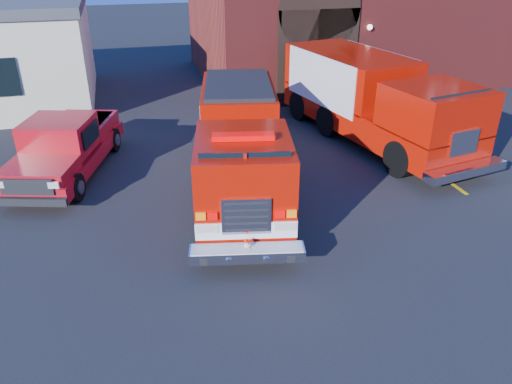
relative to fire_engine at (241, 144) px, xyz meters
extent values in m
plane|color=black|center=(-0.33, -1.70, -1.36)|extent=(100.00, 100.00, 0.00)
cube|color=#DFB00B|center=(6.17, -0.70, -1.35)|extent=(0.12, 3.00, 0.01)
cube|color=#DFB00B|center=(6.17, 2.30, -1.35)|extent=(0.12, 3.00, 0.01)
cube|color=#DFB00B|center=(6.17, 5.30, -1.35)|extent=(0.12, 3.00, 0.01)
cube|color=black|center=(5.17, 7.28, 0.64)|extent=(3.60, 0.12, 4.00)
cylinder|color=black|center=(5.17, 7.28, 2.64)|extent=(3.60, 0.12, 3.60)
cube|color=black|center=(-7.33, 7.27, 0.64)|extent=(1.20, 0.10, 1.40)
cylinder|color=black|center=(-1.54, -2.59, -0.87)|extent=(0.51, 1.02, 0.98)
cylinder|color=black|center=(0.37, -2.99, -0.87)|extent=(0.51, 1.02, 0.98)
cube|color=#A80F04|center=(0.00, 0.00, -0.60)|extent=(3.82, 8.29, 0.80)
cube|color=#A80F04|center=(0.42, 2.00, 0.42)|extent=(2.98, 4.29, 1.42)
cube|color=#A80F04|center=(-0.53, -2.53, 0.46)|extent=(2.76, 3.24, 1.33)
cube|color=black|center=(-0.76, -3.61, 0.82)|extent=(1.93, 0.47, 0.84)
cube|color=#EE0505|center=(-0.53, -2.53, 1.20)|extent=(1.45, 0.59, 0.12)
cube|color=white|center=(-0.83, -3.94, -0.42)|extent=(2.19, 0.51, 0.39)
cube|color=silver|center=(-0.83, -3.94, -0.07)|extent=(1.05, 0.27, 0.84)
cube|color=silver|center=(-0.88, -4.18, -0.84)|extent=(2.54, 0.99, 0.25)
cube|color=#B7B7BF|center=(-0.68, 2.23, 0.42)|extent=(0.69, 3.14, 1.16)
cube|color=#B7B7BF|center=(1.52, 1.77, 0.42)|extent=(0.69, 3.14, 1.16)
sphere|color=beige|center=(-0.88, -4.18, -0.65)|extent=(0.14, 0.14, 0.12)
sphere|color=beige|center=(-0.88, -4.18, -0.56)|extent=(0.12, 0.12, 0.10)
sphere|color=beige|center=(-0.92, -4.16, -0.52)|extent=(0.04, 0.04, 0.04)
sphere|color=beige|center=(-0.84, -4.18, -0.52)|extent=(0.04, 0.04, 0.04)
ellipsoid|color=red|center=(-0.88, -4.18, -0.53)|extent=(0.12, 0.12, 0.06)
cylinder|color=red|center=(-0.88, -4.19, -0.54)|extent=(0.14, 0.14, 0.01)
cylinder|color=black|center=(-6.32, 0.92, -0.96)|extent=(0.50, 0.84, 0.80)
cylinder|color=black|center=(-4.65, 0.41, -0.96)|extent=(0.50, 0.84, 0.80)
cube|color=#A90C17|center=(-4.95, 2.42, -0.81)|extent=(3.50, 5.81, 0.45)
cube|color=#A90C17|center=(-5.51, 0.57, -0.41)|extent=(2.18, 1.96, 0.35)
cube|color=#A90C17|center=(-5.03, 2.14, -0.02)|extent=(2.27, 2.25, 0.99)
cube|color=#A90C17|center=(-4.48, 3.94, -0.41)|extent=(2.36, 2.53, 0.55)
cube|color=black|center=(-5.77, -0.27, -0.91)|extent=(1.98, 0.73, 0.22)
cylinder|color=black|center=(4.87, -0.52, -0.78)|extent=(0.57, 1.19, 1.15)
cylinder|color=black|center=(7.12, -0.11, -0.78)|extent=(0.57, 1.19, 1.15)
cube|color=#A80F04|center=(5.47, 2.56, -0.47)|extent=(4.06, 8.68, 0.94)
cube|color=#A80F04|center=(5.19, 4.10, 0.73)|extent=(3.50, 5.60, 1.57)
cube|color=#A80F04|center=(6.00, -0.32, 0.62)|extent=(3.02, 2.93, 1.36)
cube|color=#B7B7BF|center=(3.90, 3.86, 0.62)|extent=(0.83, 4.32, 1.77)
cube|color=#B7B7BF|center=(6.48, 4.33, 0.62)|extent=(0.83, 4.32, 1.77)
cube|color=silver|center=(6.27, -1.81, -0.78)|extent=(2.86, 0.97, 0.26)
camera|label=1|loc=(-3.06, -12.90, 5.22)|focal=35.00mm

